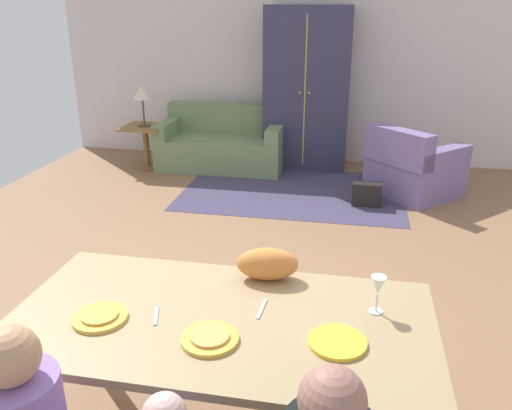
# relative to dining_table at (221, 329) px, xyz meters

# --- Properties ---
(ground_plane) EXTENTS (7.10, 6.62, 0.02)m
(ground_plane) POSITION_rel_dining_table_xyz_m (-0.11, 2.02, -0.70)
(ground_plane) COLOR #8A6445
(back_wall) EXTENTS (7.10, 0.10, 2.70)m
(back_wall) POSITION_rel_dining_table_xyz_m (-0.11, 5.38, 0.66)
(back_wall) COLOR silver
(back_wall) RESTS_ON ground_plane
(dining_table) EXTENTS (1.94, 0.99, 0.76)m
(dining_table) POSITION_rel_dining_table_xyz_m (0.00, 0.00, 0.00)
(dining_table) COLOR tan
(dining_table) RESTS_ON ground_plane
(plate_near_man) EXTENTS (0.25, 0.25, 0.02)m
(plate_near_man) POSITION_rel_dining_table_xyz_m (-0.53, -0.12, 0.07)
(plate_near_man) COLOR yellow
(plate_near_man) RESTS_ON dining_table
(pizza_near_man) EXTENTS (0.17, 0.17, 0.01)m
(pizza_near_man) POSITION_rel_dining_table_xyz_m (-0.53, -0.12, 0.09)
(pizza_near_man) COLOR gold
(pizza_near_man) RESTS_ON plate_near_man
(plate_near_child) EXTENTS (0.25, 0.25, 0.02)m
(plate_near_child) POSITION_rel_dining_table_xyz_m (0.00, -0.18, 0.07)
(plate_near_child) COLOR gold
(plate_near_child) RESTS_ON dining_table
(pizza_near_child) EXTENTS (0.17, 0.17, 0.01)m
(pizza_near_child) POSITION_rel_dining_table_xyz_m (0.00, -0.18, 0.09)
(pizza_near_child) COLOR #E1A251
(pizza_near_child) RESTS_ON plate_near_child
(plate_near_woman) EXTENTS (0.25, 0.25, 0.02)m
(plate_near_woman) POSITION_rel_dining_table_xyz_m (0.53, -0.10, 0.07)
(plate_near_woman) COLOR yellow
(plate_near_woman) RESTS_ON dining_table
(wine_glass) EXTENTS (0.07, 0.07, 0.19)m
(wine_glass) POSITION_rel_dining_table_xyz_m (0.70, 0.18, 0.20)
(wine_glass) COLOR silver
(wine_glass) RESTS_ON dining_table
(fork) EXTENTS (0.06, 0.15, 0.01)m
(fork) POSITION_rel_dining_table_xyz_m (-0.29, -0.05, 0.07)
(fork) COLOR silver
(fork) RESTS_ON dining_table
(knife) EXTENTS (0.02, 0.17, 0.01)m
(knife) POSITION_rel_dining_table_xyz_m (0.17, 0.10, 0.07)
(knife) COLOR silver
(knife) RESTS_ON dining_table
(cat) EXTENTS (0.34, 0.20, 0.17)m
(cat) POSITION_rel_dining_table_xyz_m (0.15, 0.40, 0.15)
(cat) COLOR orange
(cat) RESTS_ON dining_table
(area_rug) EXTENTS (2.60, 1.80, 0.01)m
(area_rug) POSITION_rel_dining_table_xyz_m (-0.14, 3.88, -0.69)
(area_rug) COLOR #423B58
(area_rug) RESTS_ON ground_plane
(couch) EXTENTS (1.68, 0.86, 0.82)m
(couch) POSITION_rel_dining_table_xyz_m (-1.22, 4.74, -0.39)
(couch) COLOR #6F885B
(couch) RESTS_ON ground_plane
(armchair) EXTENTS (1.21, 1.21, 0.82)m
(armchair) POSITION_rel_dining_table_xyz_m (1.24, 4.04, -0.38)
(armchair) COLOR slate
(armchair) RESTS_ON ground_plane
(armoire) EXTENTS (1.10, 0.59, 2.10)m
(armoire) POSITION_rel_dining_table_xyz_m (-0.11, 4.99, 0.36)
(armoire) COLOR #33314D
(armoire) RESTS_ON ground_plane
(side_table) EXTENTS (0.56, 0.56, 0.58)m
(side_table) POSITION_rel_dining_table_xyz_m (-2.23, 4.48, -0.32)
(side_table) COLOR olive
(side_table) RESTS_ON ground_plane
(table_lamp) EXTENTS (0.26, 0.26, 0.54)m
(table_lamp) POSITION_rel_dining_table_xyz_m (-2.23, 4.48, 0.31)
(table_lamp) COLOR #4C3E2B
(table_lamp) RESTS_ON side_table
(handbag) EXTENTS (0.32, 0.16, 0.26)m
(handbag) POSITION_rel_dining_table_xyz_m (0.73, 3.58, -0.56)
(handbag) COLOR black
(handbag) RESTS_ON ground_plane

